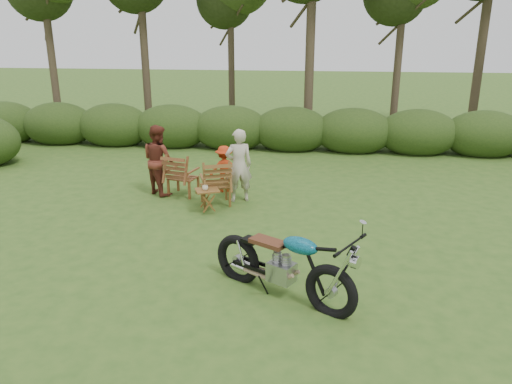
# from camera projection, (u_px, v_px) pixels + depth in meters

# --- Properties ---
(ground) EXTENTS (80.00, 80.00, 0.00)m
(ground) POSITION_uv_depth(u_px,v_px,m) (259.00, 279.00, 7.92)
(ground) COLOR #2E501A
(ground) RESTS_ON ground
(tree_line) EXTENTS (22.52, 11.62, 8.14)m
(tree_line) POSITION_uv_depth(u_px,v_px,m) (311.00, 27.00, 15.83)
(tree_line) COLOR #3B2A20
(tree_line) RESTS_ON ground
(motorcycle) EXTENTS (2.47, 1.95, 1.34)m
(motorcycle) POSITION_uv_depth(u_px,v_px,m) (281.00, 295.00, 7.47)
(motorcycle) COLOR #0D90B3
(motorcycle) RESTS_ON ground
(lawn_chair_right) EXTENTS (0.92, 0.92, 1.04)m
(lawn_chair_right) POSITION_uv_depth(u_px,v_px,m) (216.00, 204.00, 11.28)
(lawn_chair_right) COLOR brown
(lawn_chair_right) RESTS_ON ground
(lawn_chair_left) EXTENTS (0.84, 0.84, 1.02)m
(lawn_chair_left) POSITION_uv_depth(u_px,v_px,m) (184.00, 195.00, 11.91)
(lawn_chair_left) COLOR brown
(lawn_chair_left) RESTS_ON ground
(side_table) EXTENTS (0.63, 0.59, 0.52)m
(side_table) POSITION_uv_depth(u_px,v_px,m) (208.00, 201.00, 10.70)
(side_table) COLOR brown
(side_table) RESTS_ON ground
(cup) EXTENTS (0.14, 0.14, 0.10)m
(cup) POSITION_uv_depth(u_px,v_px,m) (205.00, 188.00, 10.57)
(cup) COLOR beige
(cup) RESTS_ON side_table
(adult_a) EXTENTS (0.71, 0.59, 1.68)m
(adult_a) POSITION_uv_depth(u_px,v_px,m) (239.00, 201.00, 11.52)
(adult_a) COLOR beige
(adult_a) RESTS_ON ground
(adult_b) EXTENTS (1.02, 1.00, 1.66)m
(adult_b) POSITION_uv_depth(u_px,v_px,m) (161.00, 193.00, 12.03)
(adult_b) COLOR maroon
(adult_b) RESTS_ON ground
(child) EXTENTS (0.84, 0.66, 1.13)m
(child) POSITION_uv_depth(u_px,v_px,m) (225.00, 191.00, 12.18)
(child) COLOR #BA3111
(child) RESTS_ON ground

